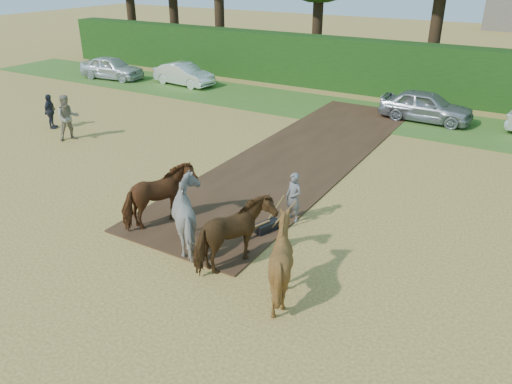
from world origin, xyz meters
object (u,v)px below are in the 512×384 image
Objects in this scene: spectator_far at (50,111)px; plough_team at (216,224)px; spectator_near at (68,118)px; parked_cars at (382,101)px.

plough_team is (12.91, -5.19, 0.11)m from spectator_far.
spectator_near is 2.18m from spectator_far.
spectator_far is at bearing 158.10° from plough_team.
plough_team is (10.86, -4.49, -0.08)m from spectator_near.
plough_team reaches higher than parked_cars.
parked_cars is at bearing 91.44° from plough_team.
spectator_near is 11.75m from plough_team.
parked_cars is at bearing -14.58° from spectator_near.
spectator_near reaches higher than parked_cars.
plough_team is at bearing -88.56° from parked_cars.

